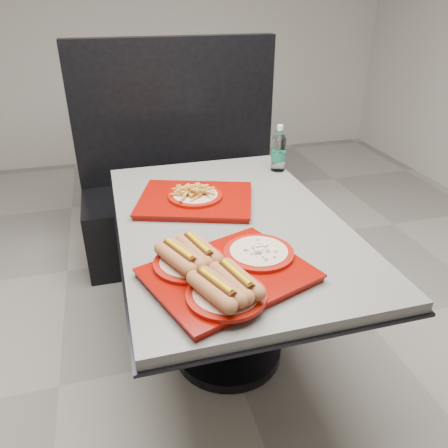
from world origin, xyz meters
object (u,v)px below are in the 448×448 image
object	(u,v)px
booth_bench	(183,192)
water_bottle	(279,151)
diner_table	(228,252)
tray_far	(195,197)
tray_near	(223,270)

from	to	relation	value
booth_bench	water_bottle	size ratio (longest dim) A/B	5.62
diner_table	booth_bench	size ratio (longest dim) A/B	1.05
tray_far	tray_near	bearing A→B (deg)	-93.76
water_bottle	diner_table	bearing A→B (deg)	-130.82
tray_near	booth_bench	bearing A→B (deg)	84.68
tray_near	tray_far	distance (m)	0.60
tray_near	water_bottle	bearing A→B (deg)	58.42
tray_far	booth_bench	bearing A→B (deg)	83.66
diner_table	booth_bench	xyz separation A→B (m)	(0.00, 1.09, -0.18)
booth_bench	tray_near	bearing A→B (deg)	-95.32
diner_table	tray_far	distance (m)	0.29
tray_near	tray_far	world-z (taller)	tray_near
tray_near	water_bottle	size ratio (longest dim) A/B	2.52
tray_near	tray_far	bearing A→B (deg)	86.24
booth_bench	tray_far	bearing A→B (deg)	-96.34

